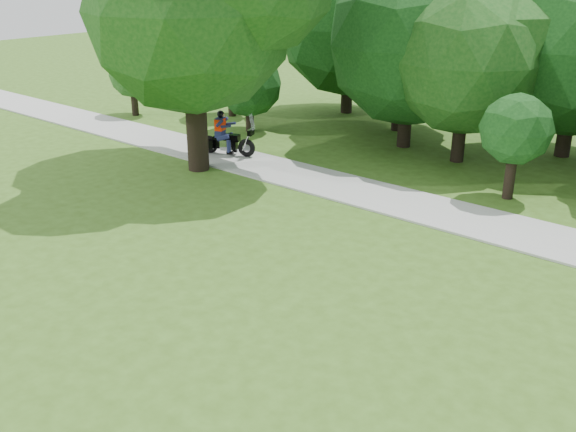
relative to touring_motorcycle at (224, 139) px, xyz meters
The scene contains 3 objects.
ground 13.62m from the touring_motorcycle, 36.63° to the right, with size 100.00×100.00×0.00m, color #385819.
walkway 10.93m from the touring_motorcycle, ahead, with size 60.00×2.20×0.06m, color #A8A8A2.
touring_motorcycle is the anchor object (origin of this frame).
Camera 1 is at (4.60, -7.07, 6.41)m, focal length 40.00 mm.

